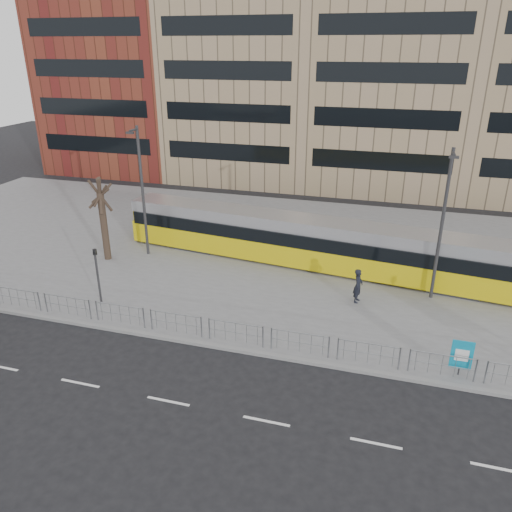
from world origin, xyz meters
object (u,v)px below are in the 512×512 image
(pedestrian, at_px, (358,286))
(traffic_light_west, at_px, (97,269))
(lamp_post_west, at_px, (142,187))
(tram, at_px, (316,243))
(lamp_post_east, at_px, (443,220))
(bare_tree, at_px, (98,175))
(ad_panel, at_px, (462,355))

(pedestrian, height_order, traffic_light_west, traffic_light_west)
(pedestrian, xyz_separation_m, lamp_post_west, (-13.95, 2.80, 3.58))
(tram, relative_size, lamp_post_east, 3.13)
(bare_tree, bearing_deg, ad_panel, -17.87)
(ad_panel, bearing_deg, lamp_post_east, 97.32)
(lamp_post_west, xyz_separation_m, lamp_post_east, (17.80, -1.21, -0.07))
(traffic_light_west, distance_m, bare_tree, 7.04)
(lamp_post_east, bearing_deg, traffic_light_west, -161.83)
(ad_panel, relative_size, pedestrian, 0.87)
(ad_panel, bearing_deg, tram, 129.38)
(bare_tree, bearing_deg, pedestrian, -4.83)
(traffic_light_west, height_order, lamp_post_east, lamp_post_east)
(ad_panel, height_order, bare_tree, bare_tree)
(lamp_post_east, height_order, bare_tree, lamp_post_east)
(ad_panel, height_order, traffic_light_west, traffic_light_west)
(tram, height_order, ad_panel, tram)
(pedestrian, distance_m, lamp_post_west, 14.67)
(tram, xyz_separation_m, lamp_post_west, (-10.91, -1.29, 3.02))
(lamp_post_east, relative_size, bare_tree, 1.11)
(lamp_post_west, distance_m, lamp_post_east, 17.84)
(tram, xyz_separation_m, lamp_post_east, (6.88, -2.50, 2.95))
(traffic_light_west, relative_size, lamp_post_west, 0.37)
(lamp_post_west, distance_m, bare_tree, 2.73)
(ad_panel, height_order, lamp_post_west, lamp_post_west)
(tram, bearing_deg, ad_panel, -43.54)
(tram, relative_size, lamp_post_west, 3.09)
(tram, xyz_separation_m, pedestrian, (3.03, -4.09, -0.56))
(traffic_light_west, bearing_deg, lamp_post_east, 29.97)
(tram, height_order, lamp_post_west, lamp_post_west)
(ad_panel, relative_size, traffic_light_west, 0.53)
(tram, xyz_separation_m, ad_panel, (7.79, -9.44, -0.54))
(ad_panel, relative_size, lamp_post_west, 0.20)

